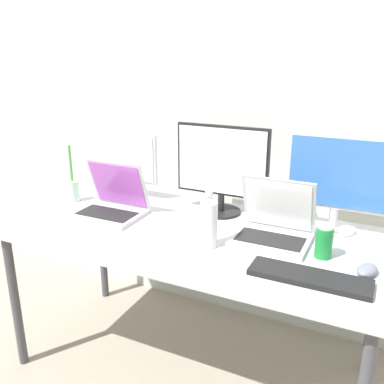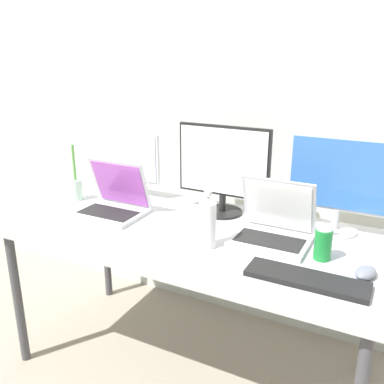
{
  "view_description": "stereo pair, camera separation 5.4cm",
  "coord_description": "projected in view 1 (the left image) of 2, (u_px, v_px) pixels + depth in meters",
  "views": [
    {
      "loc": [
        0.76,
        -1.58,
        1.51
      ],
      "look_at": [
        0.0,
        0.0,
        0.92
      ],
      "focal_mm": 40.0,
      "sensor_mm": 36.0,
      "label": 1
    },
    {
      "loc": [
        0.81,
        -1.56,
        1.51
      ],
      "look_at": [
        0.0,
        0.0,
        0.92
      ],
      "focal_mm": 40.0,
      "sensor_mm": 36.0,
      "label": 2
    }
  ],
  "objects": [
    {
      "name": "laptop_secondary",
      "position": [
        274.0,
        226.0,
        1.8
      ],
      "size": [
        0.31,
        0.26,
        0.26
      ],
      "color": "#B7B7BC",
      "rests_on": "work_desk"
    },
    {
      "name": "bamboo_vase",
      "position": [
        73.0,
        189.0,
        2.25
      ],
      "size": [
        0.07,
        0.07,
        0.3
      ],
      "color": "#B2D1B7",
      "rests_on": "work_desk"
    },
    {
      "name": "mouse_by_keyboard",
      "position": [
        367.0,
        270.0,
        1.53
      ],
      "size": [
        0.09,
        0.12,
        0.04
      ],
      "primitive_type": "ellipsoid",
      "rotation": [
        0.0,
        0.0,
        -0.29
      ],
      "color": "slate",
      "rests_on": "work_desk"
    },
    {
      "name": "laptop_silver",
      "position": [
        113.0,
        203.0,
        2.08
      ],
      "size": [
        0.31,
        0.26,
        0.26
      ],
      "color": "#B7B7BC",
      "rests_on": "work_desk"
    },
    {
      "name": "monitor_center",
      "position": [
        222.0,
        167.0,
        2.04
      ],
      "size": [
        0.46,
        0.2,
        0.43
      ],
      "color": "black",
      "rests_on": "work_desk"
    },
    {
      "name": "work_desk",
      "position": [
        192.0,
        242.0,
        1.93
      ],
      "size": [
        1.68,
        0.8,
        0.74
      ],
      "color": "#424247",
      "rests_on": "ground"
    },
    {
      "name": "monitor_left",
      "position": [
        123.0,
        164.0,
        2.3
      ],
      "size": [
        0.41,
        0.21,
        0.35
      ],
      "color": "silver",
      "rests_on": "work_desk"
    },
    {
      "name": "keyboard_main",
      "position": [
        309.0,
        277.0,
        1.5
      ],
      "size": [
        0.42,
        0.13,
        0.02
      ],
      "primitive_type": "cube",
      "rotation": [
        0.0,
        0.0,
        0.0
      ],
      "color": "black",
      "rests_on": "work_desk"
    },
    {
      "name": "monitor_right",
      "position": [
        338.0,
        180.0,
        1.84
      ],
      "size": [
        0.44,
        0.2,
        0.43
      ],
      "color": "silver",
      "rests_on": "work_desk"
    },
    {
      "name": "soda_can_near_keyboard",
      "position": [
        324.0,
        242.0,
        1.64
      ],
      "size": [
        0.07,
        0.07,
        0.13
      ],
      "color": "#197F33",
      "rests_on": "work_desk"
    },
    {
      "name": "water_bottle",
      "position": [
        209.0,
        221.0,
        1.72
      ],
      "size": [
        0.07,
        0.07,
        0.24
      ],
      "color": "silver",
      "rests_on": "work_desk"
    },
    {
      "name": "wall_back",
      "position": [
        241.0,
        91.0,
        2.23
      ],
      "size": [
        7.0,
        0.08,
        2.6
      ],
      "primitive_type": "cube",
      "color": "silver",
      "rests_on": "ground"
    },
    {
      "name": "ground_plane",
      "position": [
        192.0,
        366.0,
        2.14
      ],
      "size": [
        16.0,
        16.0,
        0.0
      ],
      "primitive_type": "plane",
      "color": "gray"
    }
  ]
}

